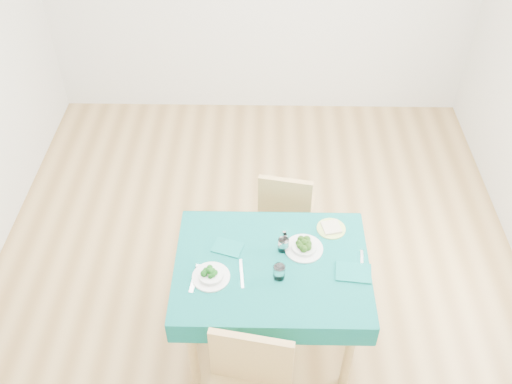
{
  "coord_description": "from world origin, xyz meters",
  "views": [
    {
      "loc": [
        0.05,
        -2.72,
        3.36
      ],
      "look_at": [
        0.0,
        0.0,
        0.85
      ],
      "focal_mm": 40.0,
      "sensor_mm": 36.0,
      "label": 1
    }
  ],
  "objects_px": {
    "bowl_near": "(211,274)",
    "table": "(271,303)",
    "side_plate": "(331,229)",
    "chair_far": "(288,205)",
    "bowl_far": "(304,245)"
  },
  "relations": [
    {
      "from": "bowl_near",
      "to": "table",
      "type": "bearing_deg",
      "value": 16.62
    },
    {
      "from": "bowl_near",
      "to": "side_plate",
      "type": "distance_m",
      "value": 0.83
    },
    {
      "from": "table",
      "to": "bowl_near",
      "type": "xyz_separation_m",
      "value": [
        -0.35,
        -0.11,
        0.41
      ]
    },
    {
      "from": "table",
      "to": "chair_far",
      "type": "distance_m",
      "value": 0.83
    },
    {
      "from": "bowl_near",
      "to": "chair_far",
      "type": "bearing_deg",
      "value": 62.78
    },
    {
      "from": "chair_far",
      "to": "table",
      "type": "bearing_deg",
      "value": 91.93
    },
    {
      "from": "table",
      "to": "bowl_far",
      "type": "relative_size",
      "value": 4.88
    },
    {
      "from": "table",
      "to": "bowl_near",
      "type": "distance_m",
      "value": 0.55
    },
    {
      "from": "table",
      "to": "side_plate",
      "type": "bearing_deg",
      "value": 38.27
    },
    {
      "from": "table",
      "to": "side_plate",
      "type": "xyz_separation_m",
      "value": [
        0.37,
        0.29,
        0.38
      ]
    },
    {
      "from": "table",
      "to": "bowl_far",
      "type": "height_order",
      "value": "bowl_far"
    },
    {
      "from": "chair_far",
      "to": "bowl_near",
      "type": "distance_m",
      "value": 1.09
    },
    {
      "from": "table",
      "to": "bowl_near",
      "type": "height_order",
      "value": "bowl_near"
    },
    {
      "from": "bowl_near",
      "to": "bowl_far",
      "type": "bearing_deg",
      "value": 22.7
    },
    {
      "from": "bowl_far",
      "to": "table",
      "type": "bearing_deg",
      "value": -147.52
    }
  ]
}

